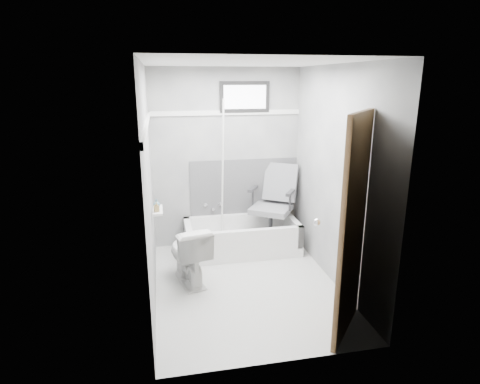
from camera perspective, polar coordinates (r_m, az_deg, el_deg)
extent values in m
plane|color=silver|center=(4.65, 0.87, -13.13)|extent=(2.60, 2.60, 0.00)
plane|color=silver|center=(4.07, 1.02, 17.94)|extent=(2.60, 2.60, 0.00)
cube|color=slate|center=(5.45, -1.97, 4.69)|extent=(2.00, 0.02, 2.40)
cube|color=slate|center=(3.00, 6.24, -4.73)|extent=(2.00, 0.02, 2.40)
cube|color=slate|center=(4.11, -12.81, 0.64)|extent=(0.02, 2.60, 2.40)
cube|color=slate|center=(4.51, 13.45, 1.94)|extent=(0.02, 2.60, 2.40)
imported|color=white|center=(4.61, -7.34, -8.74)|extent=(0.54, 0.77, 0.68)
cube|color=#4C4C4F|center=(5.57, 0.62, 0.73)|extent=(1.50, 0.02, 0.78)
cube|color=white|center=(5.35, -2.01, 11.20)|extent=(2.00, 0.02, 0.06)
cube|color=white|center=(4.00, -13.17, 9.26)|extent=(0.02, 2.60, 0.06)
cylinder|color=silver|center=(5.23, -2.49, 2.55)|extent=(0.02, 0.32, 1.93)
cube|color=silver|center=(4.35, -11.61, -2.57)|extent=(0.10, 0.32, 0.02)
imported|color=olive|center=(4.26, -11.79, -2.07)|extent=(0.06, 0.06, 0.10)
imported|color=#456F7F|center=(4.39, -11.79, -1.60)|extent=(0.10, 0.10, 0.10)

